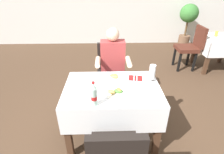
{
  "coord_description": "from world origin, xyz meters",
  "views": [
    {
      "loc": [
        -0.11,
        -1.72,
        1.86
      ],
      "look_at": [
        -0.05,
        0.12,
        0.83
      ],
      "focal_mm": 28.22,
      "sensor_mm": 36.0,
      "label": 1
    }
  ],
  "objects_px": {
    "napkin_cutlery_set": "(135,78)",
    "background_table_tumbler": "(216,34)",
    "potted_plant_corner": "(188,20)",
    "cola_bottle_primary": "(94,95)",
    "plate_near_camera": "(116,93)",
    "seated_diner_far": "(113,65)",
    "plate_far_diner": "(114,77)",
    "beer_glass_left": "(152,73)",
    "chair_far_diner_seat": "(111,71)",
    "background_dining_table": "(218,45)",
    "background_chair_left": "(191,46)",
    "main_dining_table": "(112,99)"
  },
  "relations": [
    {
      "from": "background_table_tumbler",
      "to": "beer_glass_left",
      "type": "bearing_deg",
      "value": -134.69
    },
    {
      "from": "seated_diner_far",
      "to": "plate_far_diner",
      "type": "bearing_deg",
      "value": -90.38
    },
    {
      "from": "plate_near_camera",
      "to": "cola_bottle_primary",
      "type": "xyz_separation_m",
      "value": [
        -0.22,
        -0.19,
        0.1
      ]
    },
    {
      "from": "beer_glass_left",
      "to": "cola_bottle_primary",
      "type": "height_order",
      "value": "cola_bottle_primary"
    },
    {
      "from": "plate_near_camera",
      "to": "cola_bottle_primary",
      "type": "distance_m",
      "value": 0.31
    },
    {
      "from": "seated_diner_far",
      "to": "background_dining_table",
      "type": "relative_size",
      "value": 1.52
    },
    {
      "from": "cola_bottle_primary",
      "to": "plate_far_diner",
      "type": "bearing_deg",
      "value": 68.17
    },
    {
      "from": "background_chair_left",
      "to": "potted_plant_corner",
      "type": "xyz_separation_m",
      "value": [
        0.46,
        1.43,
        0.26
      ]
    },
    {
      "from": "cola_bottle_primary",
      "to": "seated_diner_far",
      "type": "bearing_deg",
      "value": 77.72
    },
    {
      "from": "plate_near_camera",
      "to": "background_chair_left",
      "type": "relative_size",
      "value": 0.23
    },
    {
      "from": "chair_far_diner_seat",
      "to": "background_dining_table",
      "type": "relative_size",
      "value": 1.17
    },
    {
      "from": "main_dining_table",
      "to": "background_dining_table",
      "type": "height_order",
      "value": "same"
    },
    {
      "from": "main_dining_table",
      "to": "plate_far_diner",
      "type": "relative_size",
      "value": 4.61
    },
    {
      "from": "chair_far_diner_seat",
      "to": "plate_far_diner",
      "type": "xyz_separation_m",
      "value": [
        0.03,
        -0.57,
        0.21
      ]
    },
    {
      "from": "background_table_tumbler",
      "to": "potted_plant_corner",
      "type": "relative_size",
      "value": 0.09
    },
    {
      "from": "beer_glass_left",
      "to": "plate_near_camera",
      "type": "bearing_deg",
      "value": -149.24
    },
    {
      "from": "napkin_cutlery_set",
      "to": "background_dining_table",
      "type": "xyz_separation_m",
      "value": [
        2.14,
        1.76,
        -0.2
      ]
    },
    {
      "from": "plate_far_diner",
      "to": "napkin_cutlery_set",
      "type": "relative_size",
      "value": 1.25
    },
    {
      "from": "chair_far_diner_seat",
      "to": "plate_far_diner",
      "type": "distance_m",
      "value": 0.61
    },
    {
      "from": "napkin_cutlery_set",
      "to": "beer_glass_left",
      "type": "bearing_deg",
      "value": -19.67
    },
    {
      "from": "plate_far_diner",
      "to": "background_table_tumbler",
      "type": "bearing_deg",
      "value": 37.73
    },
    {
      "from": "background_dining_table",
      "to": "background_table_tumbler",
      "type": "relative_size",
      "value": 7.52
    },
    {
      "from": "seated_diner_far",
      "to": "napkin_cutlery_set",
      "type": "relative_size",
      "value": 6.44
    },
    {
      "from": "napkin_cutlery_set",
      "to": "background_table_tumbler",
      "type": "bearing_deg",
      "value": 41.48
    },
    {
      "from": "plate_near_camera",
      "to": "napkin_cutlery_set",
      "type": "relative_size",
      "value": 1.15
    },
    {
      "from": "plate_near_camera",
      "to": "beer_glass_left",
      "type": "bearing_deg",
      "value": 30.76
    },
    {
      "from": "main_dining_table",
      "to": "background_table_tumbler",
      "type": "bearing_deg",
      "value": 40.53
    },
    {
      "from": "potted_plant_corner",
      "to": "cola_bottle_primary",
      "type": "bearing_deg",
      "value": -123.52
    },
    {
      "from": "plate_near_camera",
      "to": "beer_glass_left",
      "type": "xyz_separation_m",
      "value": [
        0.46,
        0.27,
        0.09
      ]
    },
    {
      "from": "background_chair_left",
      "to": "cola_bottle_primary",
      "type": "bearing_deg",
      "value": -131.2
    },
    {
      "from": "plate_far_diner",
      "to": "napkin_cutlery_set",
      "type": "bearing_deg",
      "value": -2.51
    },
    {
      "from": "background_chair_left",
      "to": "potted_plant_corner",
      "type": "height_order",
      "value": "potted_plant_corner"
    },
    {
      "from": "main_dining_table",
      "to": "chair_far_diner_seat",
      "type": "relative_size",
      "value": 1.16
    },
    {
      "from": "main_dining_table",
      "to": "seated_diner_far",
      "type": "bearing_deg",
      "value": 87.5
    },
    {
      "from": "plate_near_camera",
      "to": "napkin_cutlery_set",
      "type": "xyz_separation_m",
      "value": [
        0.27,
        0.34,
        -0.01
      ]
    },
    {
      "from": "napkin_cutlery_set",
      "to": "background_table_tumbler",
      "type": "distance_m",
      "value": 2.72
    },
    {
      "from": "chair_far_diner_seat",
      "to": "potted_plant_corner",
      "type": "distance_m",
      "value": 3.47
    },
    {
      "from": "chair_far_diner_seat",
      "to": "plate_near_camera",
      "type": "height_order",
      "value": "chair_far_diner_seat"
    },
    {
      "from": "napkin_cutlery_set",
      "to": "chair_far_diner_seat",
      "type": "bearing_deg",
      "value": 117.2
    },
    {
      "from": "napkin_cutlery_set",
      "to": "background_dining_table",
      "type": "relative_size",
      "value": 0.24
    },
    {
      "from": "main_dining_table",
      "to": "seated_diner_far",
      "type": "height_order",
      "value": "seated_diner_far"
    },
    {
      "from": "main_dining_table",
      "to": "plate_far_diner",
      "type": "bearing_deg",
      "value": 82.84
    },
    {
      "from": "seated_diner_far",
      "to": "beer_glass_left",
      "type": "distance_m",
      "value": 0.73
    },
    {
      "from": "chair_far_diner_seat",
      "to": "background_chair_left",
      "type": "height_order",
      "value": "same"
    },
    {
      "from": "plate_far_diner",
      "to": "background_chair_left",
      "type": "relative_size",
      "value": 0.25
    },
    {
      "from": "cola_bottle_primary",
      "to": "potted_plant_corner",
      "type": "height_order",
      "value": "potted_plant_corner"
    },
    {
      "from": "chair_far_diner_seat",
      "to": "potted_plant_corner",
      "type": "relative_size",
      "value": 0.77
    },
    {
      "from": "main_dining_table",
      "to": "beer_glass_left",
      "type": "distance_m",
      "value": 0.58
    },
    {
      "from": "seated_diner_far",
      "to": "background_dining_table",
      "type": "xyz_separation_m",
      "value": [
        2.41,
        1.29,
        -0.16
      ]
    },
    {
      "from": "plate_far_diner",
      "to": "background_chair_left",
      "type": "height_order",
      "value": "background_chair_left"
    }
  ]
}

